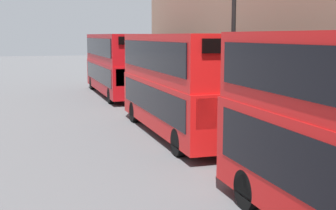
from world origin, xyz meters
The scene contains 4 objects.
bus_second_in_queue centered at (1.60, 17.65, 2.36)m, with size 2.59×10.10×4.29m.
bus_third_in_queue centered at (1.60, 31.73, 2.38)m, with size 2.59×11.45×4.32m.
street_lamp centered at (3.59, 16.55, 3.90)m, with size 0.44×0.44×6.29m.
pedestrian centered at (4.55, 28.09, 0.74)m, with size 0.36×0.36×1.62m.
Camera 1 is at (-4.62, -1.03, 4.23)m, focal length 50.00 mm.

